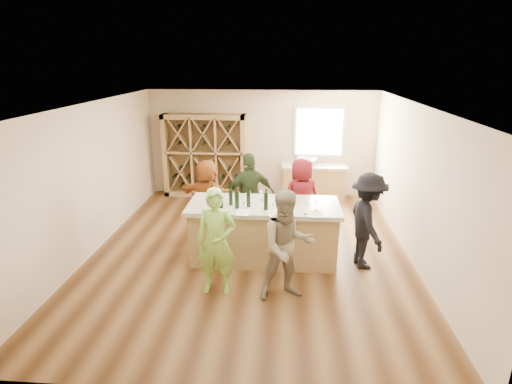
# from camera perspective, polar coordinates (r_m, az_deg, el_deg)

# --- Properties ---
(floor) EXTENTS (6.00, 7.00, 0.10)m
(floor) POSITION_cam_1_polar(r_m,az_deg,el_deg) (7.87, -0.85, -8.76)
(floor) COLOR brown
(floor) RESTS_ON ground
(ceiling) EXTENTS (6.00, 7.00, 0.10)m
(ceiling) POSITION_cam_1_polar(r_m,az_deg,el_deg) (7.03, -0.96, 12.74)
(ceiling) COLOR white
(ceiling) RESTS_ON ground
(wall_back) EXTENTS (6.00, 0.10, 2.80)m
(wall_back) POSITION_cam_1_polar(r_m,az_deg,el_deg) (10.76, 0.84, 6.95)
(wall_back) COLOR beige
(wall_back) RESTS_ON ground
(wall_front) EXTENTS (6.00, 0.10, 2.80)m
(wall_front) POSITION_cam_1_polar(r_m,az_deg,el_deg) (4.10, -5.57, -13.40)
(wall_front) COLOR beige
(wall_front) RESTS_ON ground
(wall_left) EXTENTS (0.10, 7.00, 2.80)m
(wall_left) POSITION_cam_1_polar(r_m,az_deg,el_deg) (8.18, -22.71, 1.75)
(wall_left) COLOR beige
(wall_left) RESTS_ON ground
(wall_right) EXTENTS (0.10, 7.00, 2.80)m
(wall_right) POSITION_cam_1_polar(r_m,az_deg,el_deg) (7.68, 22.40, 0.76)
(wall_right) COLOR beige
(wall_right) RESTS_ON ground
(window_frame) EXTENTS (1.30, 0.06, 1.30)m
(window_frame) POSITION_cam_1_polar(r_m,az_deg,el_deg) (10.63, 9.01, 8.50)
(window_frame) COLOR white
(window_frame) RESTS_ON wall_back
(window_pane) EXTENTS (1.18, 0.01, 1.18)m
(window_pane) POSITION_cam_1_polar(r_m,az_deg,el_deg) (10.59, 9.02, 8.47)
(window_pane) COLOR white
(window_pane) RESTS_ON wall_back
(wine_rack) EXTENTS (2.20, 0.45, 2.20)m
(wine_rack) POSITION_cam_1_polar(r_m,az_deg,el_deg) (10.75, -7.30, 5.15)
(wine_rack) COLOR #9C7C4A
(wine_rack) RESTS_ON floor
(back_counter_base) EXTENTS (1.60, 0.58, 0.86)m
(back_counter_base) POSITION_cam_1_polar(r_m,az_deg,el_deg) (10.67, 8.23, 1.27)
(back_counter_base) COLOR #9C7C4A
(back_counter_base) RESTS_ON floor
(back_counter_top) EXTENTS (1.70, 0.62, 0.06)m
(back_counter_top) POSITION_cam_1_polar(r_m,az_deg,el_deg) (10.54, 8.34, 3.66)
(back_counter_top) COLOR #BDB29A
(back_counter_top) RESTS_ON back_counter_base
(sink) EXTENTS (0.54, 0.54, 0.19)m
(sink) POSITION_cam_1_polar(r_m,az_deg,el_deg) (10.50, 7.28, 4.34)
(sink) COLOR silver
(sink) RESTS_ON back_counter_top
(faucet) EXTENTS (0.02, 0.02, 0.30)m
(faucet) POSITION_cam_1_polar(r_m,az_deg,el_deg) (10.66, 7.25, 4.87)
(faucet) COLOR silver
(faucet) RESTS_ON back_counter_top
(tasting_counter_base) EXTENTS (2.60, 1.00, 1.00)m
(tasting_counter_base) POSITION_cam_1_polar(r_m,az_deg,el_deg) (7.39, 1.11, -5.93)
(tasting_counter_base) COLOR #9C7C4A
(tasting_counter_base) RESTS_ON floor
(tasting_counter_top) EXTENTS (2.72, 1.12, 0.08)m
(tasting_counter_top) POSITION_cam_1_polar(r_m,az_deg,el_deg) (7.18, 1.14, -2.01)
(tasting_counter_top) COLOR #BDB29A
(tasting_counter_top) RESTS_ON tasting_counter_base
(wine_bottle_a) EXTENTS (0.08, 0.08, 0.30)m
(wine_bottle_a) POSITION_cam_1_polar(r_m,az_deg,el_deg) (7.09, -6.26, -0.80)
(wine_bottle_a) COLOR black
(wine_bottle_a) RESTS_ON tasting_counter_top
(wine_bottle_b) EXTENTS (0.09, 0.09, 0.30)m
(wine_bottle_b) POSITION_cam_1_polar(r_m,az_deg,el_deg) (6.96, -5.03, -1.10)
(wine_bottle_b) COLOR black
(wine_bottle_b) RESTS_ON tasting_counter_top
(wine_bottle_c) EXTENTS (0.09, 0.09, 0.27)m
(wine_bottle_c) POSITION_cam_1_polar(r_m,az_deg,el_deg) (7.09, -3.62, -0.81)
(wine_bottle_c) COLOR black
(wine_bottle_c) RESTS_ON tasting_counter_top
(wine_bottle_d) EXTENTS (0.09, 0.09, 0.31)m
(wine_bottle_d) POSITION_cam_1_polar(r_m,az_deg,el_deg) (6.92, -2.74, -1.14)
(wine_bottle_d) COLOR black
(wine_bottle_d) RESTS_ON tasting_counter_top
(wine_bottle_e) EXTENTS (0.09, 0.09, 0.29)m
(wine_bottle_e) POSITION_cam_1_polar(r_m,az_deg,el_deg) (6.99, -1.08, -1.02)
(wine_bottle_e) COLOR black
(wine_bottle_e) RESTS_ON tasting_counter_top
(wine_glass_a) EXTENTS (0.07, 0.07, 0.18)m
(wine_glass_a) POSITION_cam_1_polar(r_m,az_deg,el_deg) (6.72, -1.91, -2.31)
(wine_glass_a) COLOR white
(wine_glass_a) RESTS_ON tasting_counter_top
(wine_glass_b) EXTENTS (0.08, 0.08, 0.17)m
(wine_glass_b) POSITION_cam_1_polar(r_m,az_deg,el_deg) (6.71, 2.28, -2.38)
(wine_glass_b) COLOR white
(wine_glass_b) RESTS_ON tasting_counter_top
(wine_glass_c) EXTENTS (0.09, 0.09, 0.18)m
(wine_glass_c) POSITION_cam_1_polar(r_m,az_deg,el_deg) (6.72, 7.07, -2.47)
(wine_glass_c) COLOR white
(wine_glass_c) RESTS_ON tasting_counter_top
(wine_glass_d) EXTENTS (0.08, 0.08, 0.18)m
(wine_glass_d) POSITION_cam_1_polar(r_m,az_deg,el_deg) (7.03, 5.24, -1.44)
(wine_glass_d) COLOR white
(wine_glass_d) RESTS_ON tasting_counter_top
(wine_glass_e) EXTENTS (0.07, 0.07, 0.16)m
(wine_glass_e) POSITION_cam_1_polar(r_m,az_deg,el_deg) (6.92, 8.57, -1.95)
(wine_glass_e) COLOR white
(wine_glass_e) RESTS_ON tasting_counter_top
(tasting_menu_a) EXTENTS (0.24, 0.32, 0.00)m
(tasting_menu_a) POSITION_cam_1_polar(r_m,az_deg,el_deg) (6.78, -1.86, -2.93)
(tasting_menu_a) COLOR white
(tasting_menu_a) RESTS_ON tasting_counter_top
(tasting_menu_b) EXTENTS (0.34, 0.40, 0.00)m
(tasting_menu_b) POSITION_cam_1_polar(r_m,az_deg,el_deg) (6.75, 2.66, -3.03)
(tasting_menu_b) COLOR white
(tasting_menu_b) RESTS_ON tasting_counter_top
(tasting_menu_c) EXTENTS (0.26, 0.34, 0.00)m
(tasting_menu_c) POSITION_cam_1_polar(r_m,az_deg,el_deg) (6.78, 8.60, -3.14)
(tasting_menu_c) COLOR white
(tasting_menu_c) RESTS_ON tasting_counter_top
(person_near_left) EXTENTS (0.64, 0.47, 1.73)m
(person_near_left) POSITION_cam_1_polar(r_m,az_deg,el_deg) (6.25, -5.68, -7.11)
(person_near_left) COLOR #8CC64C
(person_near_left) RESTS_ON floor
(person_near_right) EXTENTS (0.95, 0.69, 1.75)m
(person_near_right) POSITION_cam_1_polar(r_m,az_deg,el_deg) (6.09, 4.50, -7.69)
(person_near_right) COLOR gray
(person_near_right) RESTS_ON floor
(person_server) EXTENTS (0.71, 1.19, 1.73)m
(person_server) POSITION_cam_1_polar(r_m,az_deg,el_deg) (7.24, 15.59, -4.04)
(person_server) COLOR black
(person_server) RESTS_ON floor
(person_far_mid) EXTENTS (1.17, 0.88, 1.79)m
(person_far_mid) POSITION_cam_1_polar(r_m,az_deg,el_deg) (8.14, -0.85, -0.58)
(person_far_mid) COLOR #263319
(person_far_mid) RESTS_ON floor
(person_far_right) EXTENTS (0.96, 0.81, 1.66)m
(person_far_right) POSITION_cam_1_polar(r_m,az_deg,el_deg) (8.28, 6.47, -0.83)
(person_far_right) COLOR #590F14
(person_far_right) RESTS_ON floor
(person_far_left) EXTENTS (1.57, 0.97, 1.60)m
(person_far_left) POSITION_cam_1_polar(r_m,az_deg,el_deg) (8.48, -6.92, -0.63)
(person_far_left) COLOR #994C19
(person_far_left) RESTS_ON floor
(wine_bottle_f) EXTENTS (0.07, 0.07, 0.30)m
(wine_bottle_f) POSITION_cam_1_polar(r_m,az_deg,el_deg) (6.83, 1.42, -1.41)
(wine_bottle_f) COLOR black
(wine_bottle_f) RESTS_ON tasting_counter_top
(wine_glass_f) EXTENTS (0.07, 0.07, 0.18)m
(wine_glass_f) POSITION_cam_1_polar(r_m,az_deg,el_deg) (7.33, 0.84, -0.50)
(wine_glass_f) COLOR white
(wine_glass_f) RESTS_ON tasting_counter_top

